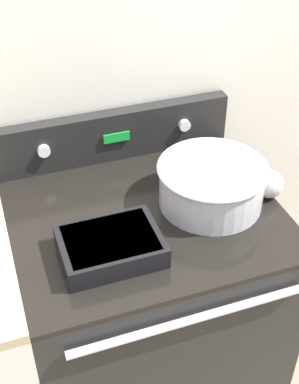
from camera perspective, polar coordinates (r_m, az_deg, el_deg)
The scene contains 6 objects.
kitchen_wall at distance 1.77m, azimuth -4.67°, elevation 13.11°, with size 8.00×0.05×2.50m.
stove_range at distance 1.95m, azimuth -0.39°, elevation -12.90°, with size 0.81×0.72×0.94m.
control_panel at distance 1.82m, azimuth -3.81°, elevation 6.09°, with size 0.81×0.07×0.17m.
mixing_bowl at distance 1.62m, azimuth 6.64°, elevation 1.02°, with size 0.33×0.33×0.14m.
casserole_dish at distance 1.46m, azimuth -4.19°, elevation -5.66°, with size 0.27×0.21×0.06m.
ladle at distance 1.70m, azimuth 12.45°, elevation 0.98°, with size 0.09×0.34×0.09m.
Camera 1 is at (-0.40, -0.83, 1.98)m, focal length 50.00 mm.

